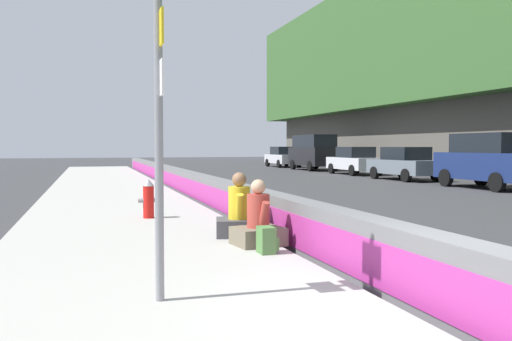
# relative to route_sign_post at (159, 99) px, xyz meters

# --- Properties ---
(ground_plane) EXTENTS (160.00, 160.00, 0.00)m
(ground_plane) POSITION_rel_route_sign_post_xyz_m (-1.41, -2.68, -2.23)
(ground_plane) COLOR #353538
(ground_plane) RESTS_ON ground
(jersey_barrier) EXTENTS (76.00, 0.45, 0.85)m
(jersey_barrier) POSITION_rel_route_sign_post_xyz_m (-1.41, -2.68, -1.81)
(jersey_barrier) COLOR slate
(jersey_barrier) RESTS_ON ground_plane
(route_sign_post) EXTENTS (0.44, 0.09, 3.60)m
(route_sign_post) POSITION_rel_route_sign_post_xyz_m (0.00, 0.00, 0.00)
(route_sign_post) COLOR gray
(route_sign_post) RESTS_ON sidewalk_strip
(fire_hydrant) EXTENTS (0.26, 0.46, 0.88)m
(fire_hydrant) POSITION_rel_route_sign_post_xyz_m (6.56, -0.57, -1.65)
(fire_hydrant) COLOR red
(fire_hydrant) RESTS_ON sidewalk_strip
(seated_person_foreground) EXTENTS (0.76, 0.86, 1.07)m
(seated_person_foreground) POSITION_rel_route_sign_post_xyz_m (2.70, -1.92, -1.76)
(seated_person_foreground) COLOR #706651
(seated_person_foreground) RESTS_ON sidewalk_strip
(seated_person_middle) EXTENTS (0.86, 0.95, 1.14)m
(seated_person_middle) POSITION_rel_route_sign_post_xyz_m (3.65, -1.86, -1.74)
(seated_person_middle) COLOR #424247
(seated_person_middle) RESTS_ON sidewalk_strip
(backpack) EXTENTS (0.32, 0.28, 0.40)m
(backpack) POSITION_rel_route_sign_post_xyz_m (2.02, -1.84, -1.90)
(backpack) COLOR #4C7A3D
(backpack) RESTS_ON sidewalk_strip
(parked_car_third) EXTENTS (4.81, 2.08, 2.28)m
(parked_car_third) POSITION_rel_route_sign_post_xyz_m (12.57, -15.00, -1.05)
(parked_car_third) COLOR navy
(parked_car_third) RESTS_ON ground_plane
(parked_car_fourth) EXTENTS (4.54, 2.04, 1.71)m
(parked_car_fourth) POSITION_rel_route_sign_post_xyz_m (18.48, -14.82, -1.37)
(parked_car_fourth) COLOR slate
(parked_car_fourth) RESTS_ON ground_plane
(parked_car_midline) EXTENTS (4.52, 1.98, 1.71)m
(parked_car_midline) POSITION_rel_route_sign_post_xyz_m (24.16, -14.95, -1.37)
(parked_car_midline) COLOR silver
(parked_car_midline) RESTS_ON ground_plane
(parked_car_far) EXTENTS (5.10, 2.11, 2.56)m
(parked_car_far) POSITION_rel_route_sign_post_xyz_m (30.43, -14.91, -0.88)
(parked_car_far) COLOR black
(parked_car_far) RESTS_ON ground_plane
(parked_car_farther) EXTENTS (4.51, 1.96, 1.71)m
(parked_car_farther) POSITION_rel_route_sign_post_xyz_m (36.70, -14.86, -1.37)
(parked_car_farther) COLOR silver
(parked_car_farther) RESTS_ON ground_plane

